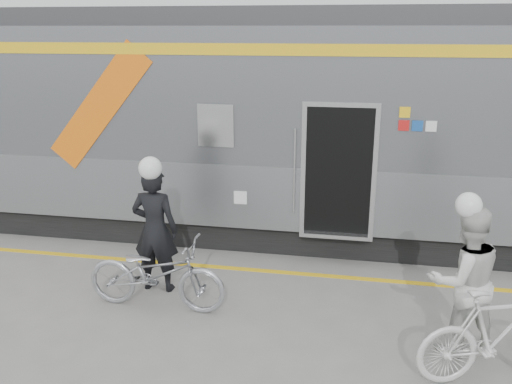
% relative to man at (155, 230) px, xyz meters
% --- Properties ---
extents(ground, '(90.00, 90.00, 0.00)m').
position_rel_man_xyz_m(ground, '(2.07, -1.26, -0.94)').
color(ground, slate).
rests_on(ground, ground).
extents(train, '(24.00, 3.17, 4.10)m').
position_rel_man_xyz_m(train, '(0.37, 2.93, 1.11)').
color(train, black).
rests_on(train, ground).
extents(safety_strip, '(24.00, 0.12, 0.01)m').
position_rel_man_xyz_m(safety_strip, '(2.07, 0.89, -0.94)').
color(safety_strip, yellow).
rests_on(safety_strip, ground).
extents(man, '(0.70, 0.47, 1.89)m').
position_rel_man_xyz_m(man, '(0.00, 0.00, 0.00)').
color(man, black).
rests_on(man, ground).
extents(bicycle_left, '(1.99, 0.73, 1.04)m').
position_rel_man_xyz_m(bicycle_left, '(0.20, -0.55, -0.42)').
color(bicycle_left, '#9EA0A6').
rests_on(bicycle_left, ground).
extents(woman, '(1.07, 0.95, 1.84)m').
position_rel_man_xyz_m(woman, '(4.15, -0.85, -0.02)').
color(woman, silver).
rests_on(woman, ground).
extents(bicycle_right, '(1.92, 1.10, 1.11)m').
position_rel_man_xyz_m(bicycle_right, '(4.45, -1.40, -0.39)').
color(bicycle_right, silver).
rests_on(bicycle_right, ground).
extents(helmet_man, '(0.33, 0.33, 0.33)m').
position_rel_man_xyz_m(helmet_man, '(0.00, 0.00, 1.11)').
color(helmet_man, white).
rests_on(helmet_man, man).
extents(helmet_woman, '(0.29, 0.29, 0.29)m').
position_rel_man_xyz_m(helmet_woman, '(4.15, -0.85, 1.04)').
color(helmet_woman, white).
rests_on(helmet_woman, woman).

